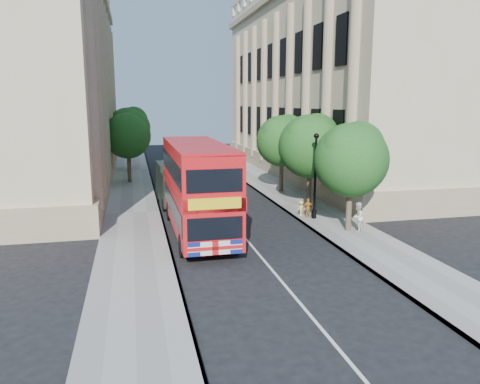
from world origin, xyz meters
TOP-DOWN VIEW (x-y plane):
  - ground at (0.00, 0.00)m, footprint 120.00×120.00m
  - pavement_right at (5.75, 10.00)m, footprint 3.50×80.00m
  - pavement_left at (-5.75, 10.00)m, footprint 3.50×80.00m
  - building_right at (13.80, 24.00)m, footprint 12.00×38.00m
  - building_left at (-13.80, 24.00)m, footprint 12.00×38.00m
  - tree_right_near at (5.84, 3.03)m, footprint 4.00×4.00m
  - tree_right_mid at (5.84, 9.03)m, footprint 4.20×4.20m
  - tree_right_far at (5.84, 15.03)m, footprint 4.00×4.00m
  - tree_left_far at (-5.96, 22.03)m, footprint 4.00×4.00m
  - tree_left_back at (-5.96, 30.03)m, footprint 4.20×4.20m
  - lamp_post at (5.00, 6.00)m, footprint 0.32×0.32m
  - double_decker_bus at (-2.31, 4.52)m, footprint 2.88×10.53m
  - box_van at (-2.89, 12.15)m, footprint 2.31×5.15m
  - police_constable at (-0.89, 1.00)m, footprint 0.70×0.47m
  - woman_pedestrian at (6.19, 2.68)m, footprint 1.00×0.98m
  - child_a at (4.70, 6.23)m, footprint 0.74×0.41m
  - child_b at (4.40, 6.71)m, footprint 0.70×0.54m

SIDE VIEW (x-z plane):
  - ground at x=0.00m, z-range 0.00..0.00m
  - pavement_right at x=5.75m, z-range 0.00..0.12m
  - pavement_left at x=-5.75m, z-range 0.00..0.12m
  - child_b at x=4.40m, z-range 0.12..1.07m
  - child_a at x=4.70m, z-range 0.12..1.31m
  - woman_pedestrian at x=6.19m, z-range 0.12..1.74m
  - police_constable at x=-0.89m, z-range 0.00..1.92m
  - box_van at x=-2.89m, z-range -0.03..2.86m
  - lamp_post at x=5.00m, z-range -0.07..5.09m
  - double_decker_bus at x=-2.31m, z-range 0.26..5.11m
  - tree_right_near at x=5.84m, z-range 1.21..7.29m
  - tree_right_far at x=5.84m, z-range 1.24..7.39m
  - tree_left_far at x=-5.96m, z-range 1.30..7.59m
  - tree_right_mid at x=5.84m, z-range 1.26..7.63m
  - tree_left_back at x=-5.96m, z-range 1.38..8.03m
  - building_right at x=13.80m, z-range 0.00..18.00m
  - building_left at x=-13.80m, z-range 0.00..18.00m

